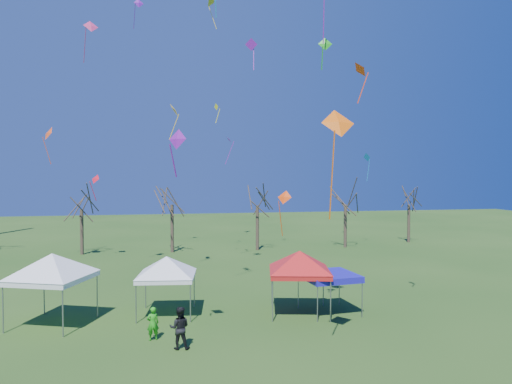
# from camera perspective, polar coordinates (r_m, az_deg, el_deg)

# --- Properties ---
(ground) EXTENTS (140.00, 140.00, 0.00)m
(ground) POSITION_cam_1_polar(r_m,az_deg,el_deg) (22.06, -3.26, -17.65)
(ground) COLOR #254B18
(ground) RESTS_ON ground
(tree_1) EXTENTS (3.42, 3.42, 7.54)m
(tree_1) POSITION_cam_1_polar(r_m,az_deg,el_deg) (45.96, -21.00, -0.16)
(tree_1) COLOR #3D2D21
(tree_1) RESTS_ON ground
(tree_2) EXTENTS (3.71, 3.71, 8.18)m
(tree_2) POSITION_cam_1_polar(r_m,az_deg,el_deg) (44.98, -10.47, 0.53)
(tree_2) COLOR #3D2D21
(tree_2) RESTS_ON ground
(tree_3) EXTENTS (3.59, 3.59, 7.91)m
(tree_3) POSITION_cam_1_polar(r_m,az_deg,el_deg) (45.51, 0.17, 0.32)
(tree_3) COLOR #3D2D21
(tree_3) RESTS_ON ground
(tree_4) EXTENTS (3.58, 3.58, 7.89)m
(tree_4) POSITION_cam_1_polar(r_m,az_deg,el_deg) (48.16, 11.13, 0.35)
(tree_4) COLOR #3D2D21
(tree_4) RESTS_ON ground
(tree_5) EXTENTS (3.39, 3.39, 7.46)m
(tree_5) POSITION_cam_1_polar(r_m,az_deg,el_deg) (53.68, 18.59, 0.10)
(tree_5) COLOR #3D2D21
(tree_5) RESTS_ON ground
(tent_white_west) EXTENTS (4.38, 4.38, 4.12)m
(tent_white_west) POSITION_cam_1_polar(r_m,az_deg,el_deg) (25.03, -24.14, -7.57)
(tent_white_west) COLOR gray
(tent_white_west) RESTS_ON ground
(tent_white_mid) EXTENTS (4.08, 4.08, 3.63)m
(tent_white_mid) POSITION_cam_1_polar(r_m,az_deg,el_deg) (25.01, -11.12, -8.37)
(tent_white_mid) COLOR gray
(tent_white_mid) RESTS_ON ground
(tent_red) EXTENTS (4.35, 4.35, 3.93)m
(tent_red) POSITION_cam_1_polar(r_m,az_deg,el_deg) (24.87, 5.47, -7.84)
(tent_red) COLOR gray
(tent_red) RESTS_ON ground
(tent_blue) EXTENTS (3.01, 3.01, 2.15)m
(tent_blue) POSITION_cam_1_polar(r_m,az_deg,el_deg) (25.40, 9.14, -10.38)
(tent_blue) COLOR gray
(tent_blue) RESTS_ON ground
(person_dark) EXTENTS (0.98, 0.82, 1.82)m
(person_dark) POSITION_cam_1_polar(r_m,az_deg,el_deg) (20.65, -9.53, -16.40)
(person_dark) COLOR black
(person_dark) RESTS_ON ground
(person_green) EXTENTS (0.62, 0.48, 1.51)m
(person_green) POSITION_cam_1_polar(r_m,az_deg,el_deg) (21.93, -12.77, -15.73)
(person_green) COLOR green
(person_green) RESTS_ON ground
(kite_26) EXTENTS (0.94, 0.77, 2.62)m
(kite_26) POSITION_cam_1_polar(r_m,az_deg,el_deg) (44.55, -14.48, 21.82)
(kite_26) COLOR purple
(kite_26) RESTS_ON ground
(kite_1) EXTENTS (0.85, 0.75, 2.04)m
(kite_1) POSITION_cam_1_polar(r_m,az_deg,el_deg) (19.40, -9.86, 6.44)
(kite_1) COLOR purple
(kite_1) RESTS_ON ground
(kite_2) EXTENTS (1.26, 1.42, 3.14)m
(kite_2) POSITION_cam_1_polar(r_m,az_deg,el_deg) (41.40, -24.56, 6.67)
(kite_2) COLOR #F14A16
(kite_2) RESTS_ON ground
(kite_18) EXTENTS (0.79, 0.41, 1.98)m
(kite_18) POSITION_cam_1_polar(r_m,az_deg,el_deg) (29.34, -0.58, 17.86)
(kite_18) COLOR purple
(kite_18) RESTS_ON ground
(kite_13) EXTENTS (1.07, 1.05, 2.41)m
(kite_13) POSITION_cam_1_polar(r_m,az_deg,el_deg) (42.46, -19.46, 1.51)
(kite_13) COLOR red
(kite_13) RESTS_ON ground
(kite_7) EXTENTS (1.17, 1.02, 2.96)m
(kite_7) POSITION_cam_1_polar(r_m,az_deg,el_deg) (35.37, -19.98, 18.85)
(kite_7) COLOR #D12E67
(kite_7) RESTS_ON ground
(kite_3) EXTENTS (1.38, 1.62, 3.36)m
(kite_3) POSITION_cam_1_polar(r_m,az_deg,el_deg) (48.70, -5.65, 22.72)
(kite_3) COLOR yellow
(kite_3) RESTS_ON ground
(kite_22) EXTENTS (0.78, 0.78, 2.44)m
(kite_22) POSITION_cam_1_polar(r_m,az_deg,el_deg) (39.04, -3.37, 6.41)
(kite_22) COLOR purple
(kite_22) RESTS_ON ground
(kite_27) EXTENTS (0.70, 0.99, 2.34)m
(kite_27) POSITION_cam_1_polar(r_m,az_deg,el_deg) (26.36, 12.95, 14.69)
(kite_27) COLOR #FF400D
(kite_27) RESTS_ON ground
(kite_17) EXTENTS (1.15, 1.10, 3.16)m
(kite_17) POSITION_cam_1_polar(r_m,az_deg,el_deg) (30.87, 3.55, -0.75)
(kite_17) COLOR #FB470D
(kite_17) RESTS_ON ground
(kite_25) EXTENTS (0.69, 0.36, 1.49)m
(kite_25) POSITION_cam_1_polar(r_m,az_deg,el_deg) (22.11, 8.63, 17.74)
(kite_25) COLOR #20A419
(kite_25) RESTS_ON ground
(kite_12) EXTENTS (0.68, 1.03, 3.02)m
(kite_12) POSITION_cam_1_polar(r_m,az_deg,el_deg) (49.37, 13.73, 4.18)
(kite_12) COLOR blue
(kite_12) RESTS_ON ground
(kite_19) EXTENTS (0.56, 0.72, 1.92)m
(kite_19) POSITION_cam_1_polar(r_m,az_deg,el_deg) (43.81, -4.95, 10.48)
(kite_19) COLOR #FFF61A
(kite_19) RESTS_ON ground
(kite_11) EXTENTS (0.98, 1.38, 2.74)m
(kite_11) POSITION_cam_1_polar(r_m,az_deg,el_deg) (34.41, -10.11, 9.98)
(kite_11) COLOR yellow
(kite_11) RESTS_ON ground
(kite_5) EXTENTS (1.33, 0.84, 4.26)m
(kite_5) POSITION_cam_1_polar(r_m,az_deg,el_deg) (17.62, 10.22, 8.39)
(kite_5) COLOR #FF640D
(kite_5) RESTS_ON ground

